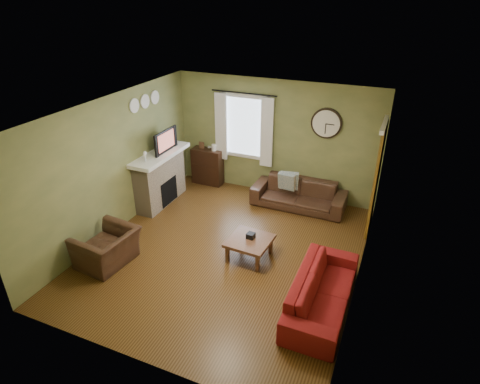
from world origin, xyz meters
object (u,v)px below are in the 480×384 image
at_px(sofa_brown, 299,194).
at_px(coffee_table, 249,249).
at_px(bookshelf, 208,166).
at_px(armchair, 107,248).
at_px(sofa_red, 322,291).

bearing_deg(sofa_brown, coffee_table, -97.57).
distance_m(bookshelf, coffee_table, 3.19).
relative_size(bookshelf, coffee_table, 1.22).
height_order(bookshelf, armchair, bookshelf).
bearing_deg(bookshelf, armchair, -92.30).
xyz_separation_m(sofa_red, coffee_table, (-1.44, 0.71, -0.10)).
bearing_deg(armchair, bookshelf, -177.05).
height_order(sofa_brown, coffee_table, sofa_brown).
distance_m(sofa_brown, sofa_red, 3.08).
xyz_separation_m(bookshelf, armchair, (-0.14, -3.51, -0.13)).
bearing_deg(sofa_brown, armchair, -127.45).
height_order(sofa_red, armchair, armchair).
bearing_deg(bookshelf, sofa_red, -41.84).
xyz_separation_m(sofa_brown, coffee_table, (-0.29, -2.15, -0.10)).
relative_size(bookshelf, armchair, 0.92).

